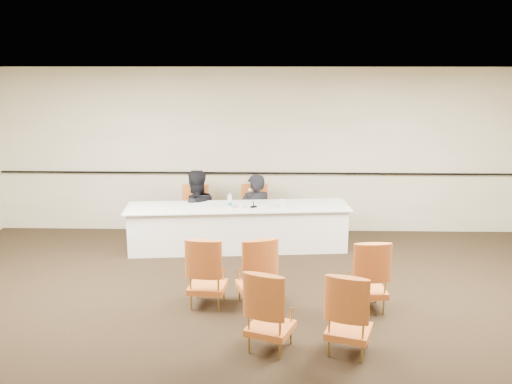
# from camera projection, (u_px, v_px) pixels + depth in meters

# --- Properties ---
(floor) EXTENTS (10.00, 10.00, 0.00)m
(floor) POSITION_uv_depth(u_px,v_px,m) (262.00, 329.00, 6.82)
(floor) COLOR black
(floor) RESTS_ON ground
(ceiling) EXTENTS (10.00, 10.00, 0.00)m
(ceiling) POSITION_uv_depth(u_px,v_px,m) (263.00, 73.00, 6.12)
(ceiling) COLOR white
(ceiling) RESTS_ON ground
(wall_back) EXTENTS (10.00, 0.04, 3.00)m
(wall_back) POSITION_uv_depth(u_px,v_px,m) (266.00, 151.00, 10.36)
(wall_back) COLOR #BDB794
(wall_back) RESTS_ON ground
(wall_rail) EXTENTS (9.80, 0.04, 0.03)m
(wall_rail) POSITION_uv_depth(u_px,v_px,m) (266.00, 173.00, 10.42)
(wall_rail) COLOR black
(wall_rail) RESTS_ON wall_back
(panel_table) EXTENTS (3.78, 1.21, 0.74)m
(panel_table) POSITION_uv_depth(u_px,v_px,m) (238.00, 228.00, 9.59)
(panel_table) COLOR white
(panel_table) RESTS_ON ground
(panelist_main) EXTENTS (0.68, 0.54, 1.62)m
(panelist_main) POSITION_uv_depth(u_px,v_px,m) (255.00, 218.00, 10.15)
(panelist_main) COLOR black
(panelist_main) RESTS_ON ground
(panelist_main_chair) EXTENTS (0.55, 0.55, 0.95)m
(panelist_main_chair) POSITION_uv_depth(u_px,v_px,m) (255.00, 213.00, 10.12)
(panelist_main_chair) COLOR orange
(panelist_main_chair) RESTS_ON ground
(panelist_second) EXTENTS (0.99, 0.88, 1.68)m
(panelist_second) POSITION_uv_depth(u_px,v_px,m) (196.00, 217.00, 10.07)
(panelist_second) COLOR black
(panelist_second) RESTS_ON ground
(panelist_second_chair) EXTENTS (0.55, 0.55, 0.95)m
(panelist_second_chair) POSITION_uv_depth(u_px,v_px,m) (195.00, 214.00, 10.05)
(panelist_second_chair) COLOR orange
(panelist_second_chair) RESTS_ON ground
(papers) EXTENTS (0.35, 0.30, 0.00)m
(papers) POSITION_uv_depth(u_px,v_px,m) (259.00, 206.00, 9.52)
(papers) COLOR white
(papers) RESTS_ON panel_table
(microphone) EXTENTS (0.19, 0.24, 0.30)m
(microphone) POSITION_uv_depth(u_px,v_px,m) (254.00, 199.00, 9.39)
(microphone) COLOR black
(microphone) RESTS_ON panel_table
(water_bottle) EXTENTS (0.09, 0.09, 0.25)m
(water_bottle) POSITION_uv_depth(u_px,v_px,m) (230.00, 201.00, 9.37)
(water_bottle) COLOR teal
(water_bottle) RESTS_ON panel_table
(drinking_glass) EXTENTS (0.08, 0.08, 0.10)m
(drinking_glass) POSITION_uv_depth(u_px,v_px,m) (241.00, 205.00, 9.37)
(drinking_glass) COLOR white
(drinking_glass) RESTS_ON panel_table
(coffee_cup) EXTENTS (0.10, 0.10, 0.14)m
(coffee_cup) POSITION_uv_depth(u_px,v_px,m) (282.00, 203.00, 9.41)
(coffee_cup) COLOR silver
(coffee_cup) RESTS_ON panel_table
(aud_chair_front_left) EXTENTS (0.55, 0.55, 0.95)m
(aud_chair_front_left) POSITION_uv_depth(u_px,v_px,m) (207.00, 271.00, 7.38)
(aud_chair_front_left) COLOR orange
(aud_chair_front_left) RESTS_ON ground
(aud_chair_front_mid) EXTENTS (0.63, 0.63, 0.95)m
(aud_chair_front_mid) POSITION_uv_depth(u_px,v_px,m) (256.00, 270.00, 7.38)
(aud_chair_front_mid) COLOR orange
(aud_chair_front_mid) RESTS_ON ground
(aud_chair_front_right) EXTENTS (0.54, 0.54, 0.95)m
(aud_chair_front_right) POSITION_uv_depth(u_px,v_px,m) (367.00, 274.00, 7.26)
(aud_chair_front_right) COLOR orange
(aud_chair_front_right) RESTS_ON ground
(aud_chair_back_mid) EXTENTS (0.65, 0.65, 0.95)m
(aud_chair_back_mid) POSITION_uv_depth(u_px,v_px,m) (270.00, 309.00, 6.25)
(aud_chair_back_mid) COLOR orange
(aud_chair_back_mid) RESTS_ON ground
(aud_chair_back_right) EXTENTS (0.63, 0.63, 0.95)m
(aud_chair_back_right) POSITION_uv_depth(u_px,v_px,m) (350.00, 312.00, 6.18)
(aud_chair_back_right) COLOR orange
(aud_chair_back_right) RESTS_ON ground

